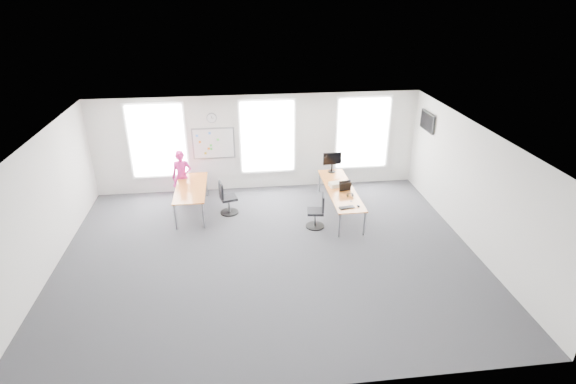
{
  "coord_description": "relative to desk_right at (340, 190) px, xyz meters",
  "views": [
    {
      "loc": [
        -0.67,
        -9.2,
        6.05
      ],
      "look_at": [
        0.6,
        1.2,
        1.1
      ],
      "focal_mm": 28.0,
      "sensor_mm": 36.0,
      "label": 1
    }
  ],
  "objects": [
    {
      "name": "chair_right",
      "position": [
        -0.8,
        -0.8,
        -0.25
      ],
      "size": [
        0.51,
        0.51,
        0.95
      ],
      "rotation": [
        0.0,
        0.0,
        -1.72
      ],
      "color": "black",
      "rests_on": "ground"
    },
    {
      "name": "wall_front",
      "position": [
        -2.2,
        -6.04,
        0.84
      ],
      "size": [
        10.0,
        0.0,
        10.0
      ],
      "primitive_type": "plane",
      "rotation": [
        -1.57,
        0.0,
        0.0
      ],
      "color": "silver",
      "rests_on": "ground"
    },
    {
      "name": "ceiling",
      "position": [
        -2.2,
        -2.04,
        2.34
      ],
      "size": [
        10.0,
        10.0,
        0.0
      ],
      "primitive_type": "plane",
      "rotation": [
        3.14,
        0.0,
        0.0
      ],
      "color": "white",
      "rests_on": "ground"
    },
    {
      "name": "wall_right",
      "position": [
        2.8,
        -2.04,
        0.84
      ],
      "size": [
        0.0,
        10.0,
        10.0
      ],
      "primitive_type": "plane",
      "rotation": [
        1.57,
        0.0,
        -1.57
      ],
      "color": "silver",
      "rests_on": "ground"
    },
    {
      "name": "lens_cap",
      "position": [
        0.1,
        -0.8,
        0.05
      ],
      "size": [
        0.08,
        0.08,
        0.01
      ],
      "primitive_type": "cylinder",
      "rotation": [
        0.0,
        0.0,
        0.31
      ],
      "color": "black",
      "rests_on": "desk_right"
    },
    {
      "name": "tv",
      "position": [
        2.75,
        0.96,
        1.64
      ],
      "size": [
        0.06,
        0.9,
        0.55
      ],
      "primitive_type": "cube",
      "color": "black",
      "rests_on": "wall_right"
    },
    {
      "name": "floor",
      "position": [
        -2.2,
        -2.04,
        -0.66
      ],
      "size": [
        10.0,
        10.0,
        0.0
      ],
      "primitive_type": "plane",
      "color": "#29292E",
      "rests_on": "ground"
    },
    {
      "name": "desk_right",
      "position": [
        0.0,
        0.0,
        0.0
      ],
      "size": [
        0.78,
        2.91,
        0.71
      ],
      "color": "orange",
      "rests_on": "ground"
    },
    {
      "name": "person",
      "position": [
        -4.5,
        1.19,
        0.14
      ],
      "size": [
        0.6,
        0.41,
        1.61
      ],
      "primitive_type": "imported",
      "rotation": [
        0.0,
        0.0,
        -0.05
      ],
      "color": "#CC217A",
      "rests_on": "ground"
    },
    {
      "name": "desk_left",
      "position": [
        -4.2,
        0.5,
        0.04
      ],
      "size": [
        0.85,
        2.12,
        0.77
      ],
      "color": "orange",
      "rests_on": "ground"
    },
    {
      "name": "wall_back",
      "position": [
        -2.2,
        1.96,
        0.84
      ],
      "size": [
        10.0,
        0.0,
        10.0
      ],
      "primitive_type": "plane",
      "rotation": [
        1.57,
        0.0,
        0.0
      ],
      "color": "silver",
      "rests_on": "ground"
    },
    {
      "name": "laptop_sleeve",
      "position": [
        0.1,
        -0.13,
        0.19
      ],
      "size": [
        0.36,
        0.25,
        0.28
      ],
      "rotation": [
        0.0,
        0.0,
        0.21
      ],
      "color": "black",
      "rests_on": "desk_right"
    },
    {
      "name": "keyboard",
      "position": [
        -0.1,
        -1.16,
        0.06
      ],
      "size": [
        0.43,
        0.24,
        0.02
      ],
      "primitive_type": "cube",
      "rotation": [
        0.0,
        0.0,
        0.24
      ],
      "color": "black",
      "rests_on": "desk_right"
    },
    {
      "name": "chair_left",
      "position": [
        -3.22,
        0.28,
        -0.23
      ],
      "size": [
        0.53,
        0.53,
        0.98
      ],
      "rotation": [
        0.0,
        0.0,
        1.81
      ],
      "color": "black",
      "rests_on": "ground"
    },
    {
      "name": "whiteboard",
      "position": [
        -3.55,
        1.93,
        0.89
      ],
      "size": [
        1.2,
        0.03,
        0.9
      ],
      "primitive_type": "cube",
      "color": "white",
      "rests_on": "wall_back"
    },
    {
      "name": "window_mid",
      "position": [
        -1.9,
        1.93,
        1.04
      ],
      "size": [
        1.6,
        0.06,
        2.2
      ],
      "primitive_type": "cube",
      "color": "white",
      "rests_on": "wall_back"
    },
    {
      "name": "mouse",
      "position": [
        0.21,
        -1.14,
        0.07
      ],
      "size": [
        0.1,
        0.14,
        0.05
      ],
      "primitive_type": "ellipsoid",
      "rotation": [
        0.0,
        0.0,
        0.25
      ],
      "color": "black",
      "rests_on": "desk_right"
    },
    {
      "name": "wall_clock",
      "position": [
        -3.55,
        1.93,
        1.69
      ],
      "size": [
        0.3,
        0.04,
        0.3
      ],
      "primitive_type": "cylinder",
      "rotation": [
        1.57,
        0.0,
        0.0
      ],
      "color": "gray",
      "rests_on": "wall_back"
    },
    {
      "name": "paper_stack",
      "position": [
        -0.1,
        0.19,
        0.11
      ],
      "size": [
        0.41,
        0.35,
        0.12
      ],
      "primitive_type": "cube",
      "rotation": [
        0.0,
        0.0,
        0.28
      ],
      "color": "beige",
      "rests_on": "desk_right"
    },
    {
      "name": "monitor",
      "position": [
        0.01,
        1.24,
        0.43
      ],
      "size": [
        0.57,
        0.23,
        0.64
      ],
      "rotation": [
        0.0,
        0.0,
        0.07
      ],
      "color": "black",
      "rests_on": "desk_right"
    },
    {
      "name": "window_right",
      "position": [
        1.1,
        1.93,
        1.04
      ],
      "size": [
        1.6,
        0.06,
        2.2
      ],
      "primitive_type": "cube",
      "color": "white",
      "rests_on": "wall_back"
    },
    {
      "name": "window_left",
      "position": [
        -5.2,
        1.93,
        1.04
      ],
      "size": [
        1.6,
        0.06,
        2.2
      ],
      "primitive_type": "cube",
      "color": "white",
      "rests_on": "wall_back"
    },
    {
      "name": "wall_left",
      "position": [
        -7.2,
        -2.04,
        0.84
      ],
      "size": [
        0.0,
        10.0,
        10.0
      ],
      "primitive_type": "plane",
      "rotation": [
        1.57,
        0.0,
        1.57
      ],
      "color": "silver",
      "rests_on": "ground"
    },
    {
      "name": "headphones",
      "position": [
        0.14,
        -0.53,
        0.09
      ],
      "size": [
        0.18,
        0.1,
        0.1
      ],
      "rotation": [
        0.0,
        0.0,
        -0.24
      ],
      "color": "black",
      "rests_on": "desk_right"
    }
  ]
}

